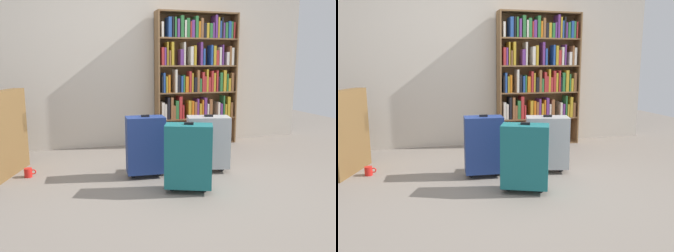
{
  "view_description": "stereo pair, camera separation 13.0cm",
  "coord_description": "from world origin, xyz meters",
  "views": [
    {
      "loc": [
        -0.92,
        -2.94,
        1.18
      ],
      "look_at": [
        0.02,
        0.33,
        0.55
      ],
      "focal_mm": 36.61,
      "sensor_mm": 36.0,
      "label": 1
    },
    {
      "loc": [
        -0.79,
        -2.97,
        1.18
      ],
      "look_at": [
        0.02,
        0.33,
        0.55
      ],
      "focal_mm": 36.61,
      "sensor_mm": 36.0,
      "label": 2
    }
  ],
  "objects": [
    {
      "name": "suitcase_teal",
      "position": [
        0.1,
        -0.08,
        0.34
      ],
      "size": [
        0.48,
        0.38,
        0.65
      ],
      "color": "#19666B",
      "rests_on": "ground"
    },
    {
      "name": "storage_box",
      "position": [
        0.74,
        1.38,
        0.14
      ],
      "size": [
        0.37,
        0.29,
        0.26
      ],
      "color": "black",
      "rests_on": "ground"
    },
    {
      "name": "ground_plane",
      "position": [
        0.0,
        0.0,
        0.0
      ],
      "size": [
        9.13,
        9.13,
        0.0
      ],
      "primitive_type": "plane",
      "color": "slate"
    },
    {
      "name": "mug",
      "position": [
        -1.37,
        0.76,
        0.05
      ],
      "size": [
        0.12,
        0.08,
        0.1
      ],
      "color": "red",
      "rests_on": "ground"
    },
    {
      "name": "back_wall",
      "position": [
        0.0,
        1.92,
        1.3
      ],
      "size": [
        5.22,
        0.1,
        2.6
      ],
      "primitive_type": "cube",
      "color": "beige",
      "rests_on": "ground"
    },
    {
      "name": "suitcase_navy_blue",
      "position": [
        -0.19,
        0.44,
        0.34
      ],
      "size": [
        0.41,
        0.25,
        0.66
      ],
      "color": "navy",
      "rests_on": "ground"
    },
    {
      "name": "bookshelf",
      "position": [
        0.85,
        1.74,
        1.02
      ],
      "size": [
        1.19,
        0.25,
        1.88
      ],
      "color": "brown",
      "rests_on": "ground"
    },
    {
      "name": "suitcase_silver",
      "position": [
        0.51,
        0.45,
        0.33
      ],
      "size": [
        0.5,
        0.35,
        0.63
      ],
      "color": "#B7BABF",
      "rests_on": "ground"
    }
  ]
}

